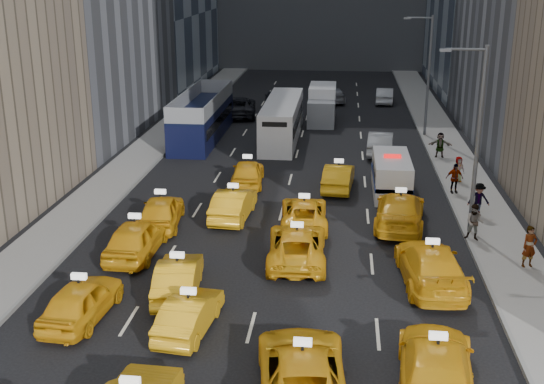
{
  "coord_description": "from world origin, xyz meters",
  "views": [
    {
      "loc": [
        2.98,
        -19.46,
        12.28
      ],
      "look_at": [
        -0.23,
        11.44,
        2.0
      ],
      "focal_mm": 45.0,
      "sensor_mm": 36.0,
      "label": 1
    }
  ],
  "objects_px": {
    "double_decker": "(202,116)",
    "box_truck": "(322,104)",
    "nypd_van": "(391,176)",
    "city_bus": "(282,120)",
    "pedestrian_0": "(529,247)"
  },
  "relations": [
    {
      "from": "double_decker",
      "to": "box_truck",
      "type": "bearing_deg",
      "value": 38.35
    },
    {
      "from": "nypd_van",
      "to": "double_decker",
      "type": "xyz_separation_m",
      "value": [
        -13.26,
        11.68,
        0.7
      ]
    },
    {
      "from": "city_bus",
      "to": "pedestrian_0",
      "type": "relative_size",
      "value": 6.29
    },
    {
      "from": "double_decker",
      "to": "city_bus",
      "type": "height_order",
      "value": "double_decker"
    },
    {
      "from": "pedestrian_0",
      "to": "box_truck",
      "type": "bearing_deg",
      "value": 90.13
    },
    {
      "from": "nypd_van",
      "to": "pedestrian_0",
      "type": "height_order",
      "value": "nypd_van"
    },
    {
      "from": "nypd_van",
      "to": "box_truck",
      "type": "bearing_deg",
      "value": 102.67
    },
    {
      "from": "double_decker",
      "to": "nypd_van",
      "type": "bearing_deg",
      "value": -41.65
    },
    {
      "from": "nypd_van",
      "to": "pedestrian_0",
      "type": "xyz_separation_m",
      "value": [
        5.15,
        -9.95,
        0.05
      ]
    },
    {
      "from": "double_decker",
      "to": "city_bus",
      "type": "xyz_separation_m",
      "value": [
        5.96,
        0.26,
        -0.26
      ]
    },
    {
      "from": "nypd_van",
      "to": "city_bus",
      "type": "bearing_deg",
      "value": 120.35
    },
    {
      "from": "nypd_van",
      "to": "double_decker",
      "type": "relative_size",
      "value": 0.44
    },
    {
      "from": "nypd_van",
      "to": "pedestrian_0",
      "type": "relative_size",
      "value": 2.89
    },
    {
      "from": "pedestrian_0",
      "to": "double_decker",
      "type": "bearing_deg",
      "value": 111.75
    },
    {
      "from": "city_bus",
      "to": "pedestrian_0",
      "type": "distance_m",
      "value": 25.19
    }
  ]
}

